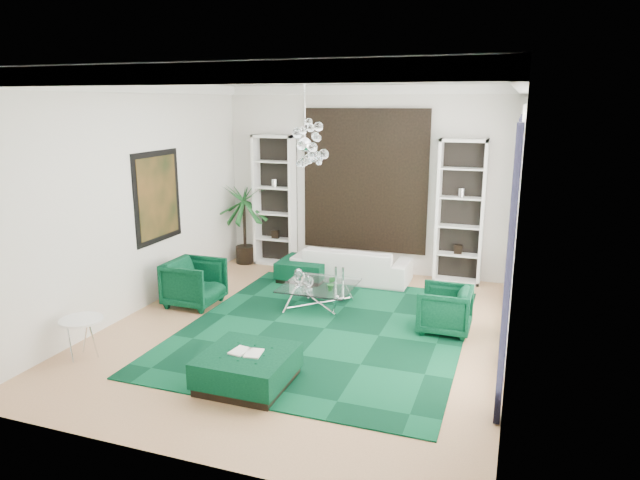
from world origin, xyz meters
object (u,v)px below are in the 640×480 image
at_px(sofa, 352,264).
at_px(side_table, 83,339).
at_px(palm, 244,212).
at_px(ottoman_side, 305,270).
at_px(armchair_right, 445,309).
at_px(coffee_table, 319,296).
at_px(ottoman_front, 247,369).
at_px(armchair_left, 194,283).

bearing_deg(sofa, side_table, 61.60).
relative_size(sofa, palm, 1.02).
xyz_separation_m(ottoman_side, palm, (-1.69, 0.74, 0.92)).
relative_size(armchair_right, side_table, 1.37).
bearing_deg(coffee_table, ottoman_front, -88.40).
bearing_deg(side_table, coffee_table, 50.77).
distance_m(coffee_table, side_table, 3.83).
height_order(armchair_right, palm, palm).
bearing_deg(side_table, ottoman_front, 1.09).
bearing_deg(ottoman_side, side_table, -110.57).
bearing_deg(ottoman_side, armchair_right, -30.19).
bearing_deg(coffee_table, sofa, 86.94).
relative_size(side_table, palm, 0.26).
relative_size(sofa, coffee_table, 1.92).
distance_m(ottoman_side, ottoman_front, 4.38).
relative_size(sofa, armchair_left, 2.59).
bearing_deg(armchair_right, palm, -117.92).
bearing_deg(palm, coffee_table, -40.40).
height_order(coffee_table, palm, palm).
xyz_separation_m(ottoman_side, side_table, (-1.63, -4.34, 0.07)).
bearing_deg(coffee_table, palm, 139.60).
bearing_deg(ottoman_side, armchair_left, -123.30).
bearing_deg(coffee_table, ottoman_side, 120.04).
height_order(ottoman_front, side_table, side_table).
relative_size(armchair_right, ottoman_front, 0.73).
xyz_separation_m(ottoman_side, ottoman_front, (0.87, -4.29, 0.01)).
bearing_deg(ottoman_front, coffee_table, 91.60).
bearing_deg(sofa, ottoman_front, 89.89).
distance_m(sofa, coffee_table, 1.69).
bearing_deg(palm, side_table, -89.30).
height_order(armchair_left, ottoman_side, armchair_left).
distance_m(ottoman_front, palm, 5.72).
relative_size(ottoman_front, side_table, 1.87).
bearing_deg(ottoman_front, armchair_left, 133.23).
relative_size(ottoman_front, palm, 0.48).
xyz_separation_m(ottoman_front, palm, (-2.57, 5.03, 0.92)).
distance_m(armchair_left, palm, 2.84).
height_order(armchair_right, side_table, armchair_right).
bearing_deg(ottoman_front, palm, 117.01).
distance_m(side_table, palm, 5.15).
relative_size(armchair_left, ottoman_side, 0.94).
xyz_separation_m(armchair_left, palm, (-0.39, 2.72, 0.73)).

